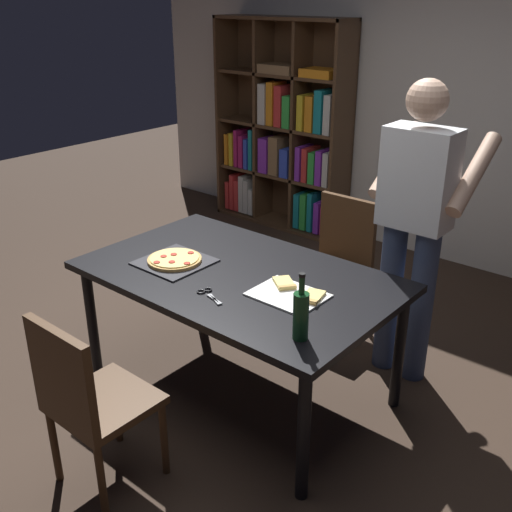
# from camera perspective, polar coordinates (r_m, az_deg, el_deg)

# --- Properties ---
(ground_plane) EXTENTS (12.00, 12.00, 0.00)m
(ground_plane) POSITION_cam_1_polar(r_m,az_deg,el_deg) (3.65, -1.55, -12.32)
(ground_plane) COLOR #38281E
(back_wall) EXTENTS (6.40, 0.10, 2.80)m
(back_wall) POSITION_cam_1_polar(r_m,az_deg,el_deg) (5.24, 18.10, 14.42)
(back_wall) COLOR silver
(back_wall) RESTS_ON ground_plane
(dining_table) EXTENTS (1.71, 1.05, 0.75)m
(dining_table) POSITION_cam_1_polar(r_m,az_deg,el_deg) (3.29, -1.68, -2.67)
(dining_table) COLOR black
(dining_table) RESTS_ON ground_plane
(chair_near_camera) EXTENTS (0.42, 0.42, 0.90)m
(chair_near_camera) POSITION_cam_1_polar(r_m,az_deg,el_deg) (2.82, -15.72, -12.71)
(chair_near_camera) COLOR #472D19
(chair_near_camera) RESTS_ON ground_plane
(chair_far_side) EXTENTS (0.42, 0.42, 0.90)m
(chair_far_side) POSITION_cam_1_polar(r_m,az_deg,el_deg) (4.10, 7.75, 0.02)
(chair_far_side) COLOR #472D19
(chair_far_side) RESTS_ON ground_plane
(bookshelf) EXTENTS (1.40, 0.35, 1.95)m
(bookshelf) POSITION_cam_1_polar(r_m,az_deg,el_deg) (5.88, 2.76, 11.29)
(bookshelf) COLOR #513823
(bookshelf) RESTS_ON ground_plane
(person_serving_pizza) EXTENTS (0.55, 0.54, 1.75)m
(person_serving_pizza) POSITION_cam_1_polar(r_m,az_deg,el_deg) (3.47, 14.87, 3.59)
(person_serving_pizza) COLOR #38476B
(person_serving_pizza) RESTS_ON ground_plane
(pepperoni_pizza_on_tray) EXTENTS (0.36, 0.36, 0.04)m
(pepperoni_pizza_on_tray) POSITION_cam_1_polar(r_m,az_deg,el_deg) (3.41, -7.72, -0.41)
(pepperoni_pizza_on_tray) COLOR #2D2D33
(pepperoni_pizza_on_tray) RESTS_ON dining_table
(pizza_slices_on_towel) EXTENTS (0.36, 0.29, 0.03)m
(pizza_slices_on_towel) POSITION_cam_1_polar(r_m,az_deg,el_deg) (3.03, 3.38, -3.55)
(pizza_slices_on_towel) COLOR white
(pizza_slices_on_towel) RESTS_ON dining_table
(wine_bottle) EXTENTS (0.07, 0.07, 0.32)m
(wine_bottle) POSITION_cam_1_polar(r_m,az_deg,el_deg) (2.62, 4.27, -5.54)
(wine_bottle) COLOR #194723
(wine_bottle) RESTS_ON dining_table
(kitchen_scissors) EXTENTS (0.20, 0.11, 0.01)m
(kitchen_scissors) POSITION_cam_1_polar(r_m,az_deg,el_deg) (3.04, -4.57, -3.58)
(kitchen_scissors) COLOR silver
(kitchen_scissors) RESTS_ON dining_table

